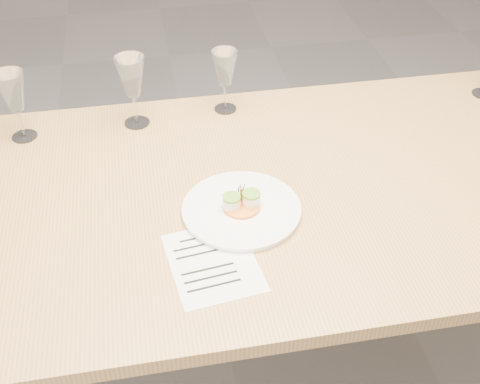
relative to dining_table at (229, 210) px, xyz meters
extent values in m
plane|color=slate|center=(0.00, 0.00, -0.68)|extent=(7.00, 7.00, 0.00)
cube|color=tan|center=(0.00, 0.00, 0.05)|extent=(2.40, 1.00, 0.04)
cylinder|color=white|center=(0.02, -0.09, 0.07)|extent=(0.30, 0.30, 0.01)
cylinder|color=white|center=(0.02, -0.09, 0.08)|extent=(0.30, 0.30, 0.01)
cylinder|color=orange|center=(0.02, -0.09, 0.09)|extent=(0.10, 0.10, 0.01)
cylinder|color=#FFF6D0|center=(-0.01, -0.09, 0.11)|extent=(0.04, 0.04, 0.03)
cylinder|color=#FFF6D0|center=(0.04, -0.09, 0.11)|extent=(0.04, 0.04, 0.03)
cylinder|color=#76AE30|center=(-0.01, -0.09, 0.12)|extent=(0.05, 0.05, 0.01)
cylinder|color=#76AE30|center=(0.04, -0.09, 0.12)|extent=(0.05, 0.05, 0.01)
cylinder|color=tan|center=(0.08, -0.14, 0.08)|extent=(0.05, 0.05, 0.00)
cube|color=white|center=(-0.08, -0.25, 0.07)|extent=(0.23, 0.27, 0.00)
cube|color=black|center=(-0.11, -0.17, 0.07)|extent=(0.08, 0.02, 0.00)
cube|color=black|center=(-0.10, -0.19, 0.07)|extent=(0.12, 0.02, 0.00)
cube|color=black|center=(-0.10, -0.22, 0.07)|extent=(0.12, 0.02, 0.00)
cube|color=black|center=(-0.09, -0.27, 0.07)|extent=(0.12, 0.02, 0.00)
cube|color=black|center=(-0.09, -0.30, 0.07)|extent=(0.12, 0.02, 0.00)
cube|color=black|center=(-0.09, -0.33, 0.07)|extent=(0.12, 0.02, 0.00)
cylinder|color=white|center=(-0.56, 0.36, 0.07)|extent=(0.07, 0.07, 0.00)
cylinder|color=white|center=(-0.56, 0.36, 0.12)|extent=(0.01, 0.01, 0.09)
cone|color=white|center=(-0.56, 0.36, 0.22)|extent=(0.09, 0.09, 0.12)
cylinder|color=white|center=(-0.22, 0.38, 0.07)|extent=(0.08, 0.08, 0.00)
cylinder|color=white|center=(-0.22, 0.38, 0.12)|extent=(0.01, 0.01, 0.09)
cone|color=white|center=(-0.22, 0.38, 0.23)|extent=(0.09, 0.09, 0.12)
cylinder|color=white|center=(0.06, 0.41, 0.07)|extent=(0.07, 0.07, 0.00)
cylinder|color=white|center=(0.06, 0.41, 0.11)|extent=(0.01, 0.01, 0.09)
cone|color=white|center=(0.06, 0.41, 0.21)|extent=(0.08, 0.08, 0.11)
camera|label=1|loc=(-0.19, -1.22, 1.07)|focal=45.00mm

